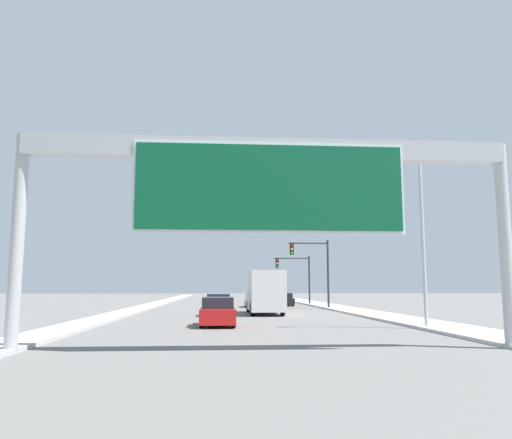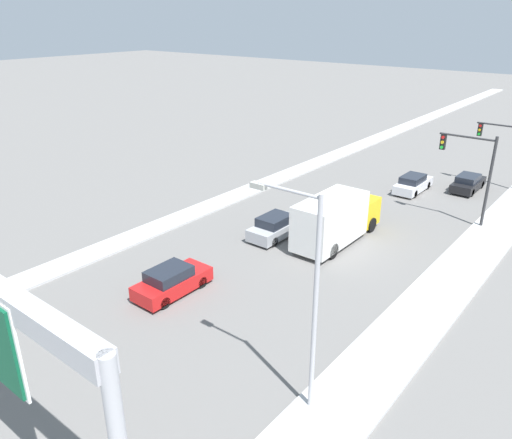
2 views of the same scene
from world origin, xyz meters
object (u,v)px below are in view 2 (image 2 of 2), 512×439
at_px(car_far_left, 468,183).
at_px(car_mid_center, 276,227).
at_px(street_lamp_right, 307,287).
at_px(traffic_light_mid_block, 507,144).
at_px(car_near_center, 413,184).
at_px(truck_box_primary, 336,219).
at_px(traffic_light_near_intersection, 474,165).
at_px(car_mid_left, 172,281).

relative_size(car_far_left, car_mid_center, 0.99).
bearing_deg(street_lamp_right, traffic_light_mid_block, 91.94).
height_order(car_near_center, traffic_light_mid_block, traffic_light_mid_block).
height_order(car_far_left, car_mid_center, car_mid_center).
relative_size(truck_box_primary, traffic_light_near_intersection, 1.21).
height_order(car_mid_center, traffic_light_mid_block, traffic_light_mid_block).
bearing_deg(traffic_light_mid_block, car_mid_left, -106.75).
bearing_deg(car_near_center, car_mid_center, -103.57).
height_order(traffic_light_near_intersection, street_lamp_right, street_lamp_right).
xyz_separation_m(truck_box_primary, traffic_light_mid_block, (5.39, 18.52, 2.12)).
bearing_deg(traffic_light_mid_block, car_mid_center, -113.71).
relative_size(car_mid_left, traffic_light_near_intersection, 0.68).
distance_m(traffic_light_near_intersection, traffic_light_mid_block, 10.02).
bearing_deg(traffic_light_near_intersection, street_lamp_right, -87.70).
bearing_deg(traffic_light_mid_block, car_near_center, -133.19).
bearing_deg(truck_box_primary, street_lamp_right, -64.40).
bearing_deg(street_lamp_right, car_mid_left, 165.94).
xyz_separation_m(car_near_center, car_far_left, (3.50, 3.18, -0.03)).
bearing_deg(car_mid_center, car_mid_left, -90.00).
relative_size(car_mid_left, car_near_center, 0.96).
bearing_deg(traffic_light_near_intersection, traffic_light_mid_block, 91.15).
xyz_separation_m(car_near_center, traffic_light_mid_block, (5.39, 5.74, 3.08)).
relative_size(car_near_center, truck_box_primary, 0.58).
xyz_separation_m(car_far_left, traffic_light_near_intersection, (2.09, -7.43, 3.63)).
relative_size(car_near_center, car_far_left, 1.05).
relative_size(car_mid_left, traffic_light_mid_block, 0.78).
distance_m(car_far_left, street_lamp_right, 29.96).
bearing_deg(car_far_left, car_near_center, -137.77).
xyz_separation_m(car_mid_left, car_mid_center, (0.00, 9.29, 0.01)).
distance_m(car_mid_left, traffic_light_mid_block, 31.00).
distance_m(car_mid_left, traffic_light_near_intersection, 21.84).
bearing_deg(traffic_light_near_intersection, truck_box_primary, -123.29).
xyz_separation_m(car_far_left, car_mid_center, (-7.00, -17.68, 0.07)).
relative_size(car_mid_left, street_lamp_right, 0.50).
distance_m(car_mid_center, truck_box_primary, 4.01).
height_order(traffic_light_mid_block, street_lamp_right, street_lamp_right).
bearing_deg(traffic_light_mid_block, car_far_left, -126.38).
relative_size(car_mid_center, truck_box_primary, 0.56).
bearing_deg(car_far_left, street_lamp_right, -84.23).
bearing_deg(traffic_light_mid_block, street_lamp_right, -88.06).
distance_m(car_mid_center, traffic_light_near_intersection, 14.15).
xyz_separation_m(car_near_center, car_mid_center, (-3.50, -14.50, 0.04)).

